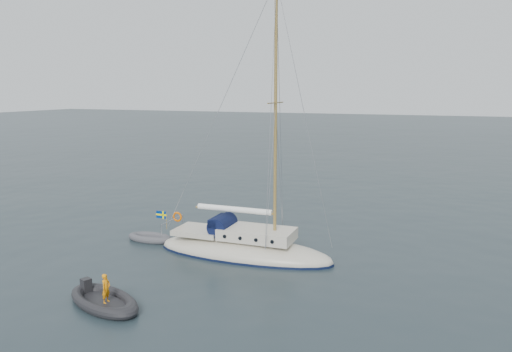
% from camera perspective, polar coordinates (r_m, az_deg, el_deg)
% --- Properties ---
extents(ground, '(300.00, 300.00, 0.00)m').
position_cam_1_polar(ground, '(27.19, 5.28, -8.49)').
color(ground, black).
rests_on(ground, ground).
extents(sailboat, '(10.00, 2.99, 14.24)m').
position_cam_1_polar(sailboat, '(26.03, -1.39, -6.81)').
color(sailboat, beige).
rests_on(sailboat, ground).
extents(dinghy, '(2.80, 1.26, 0.40)m').
position_cam_1_polar(dinghy, '(29.34, -12.01, -6.93)').
color(dinghy, '#48484D').
rests_on(dinghy, ground).
extents(rib, '(4.01, 1.82, 1.40)m').
position_cam_1_polar(rib, '(21.47, -17.04, -13.40)').
color(rib, black).
rests_on(rib, ground).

